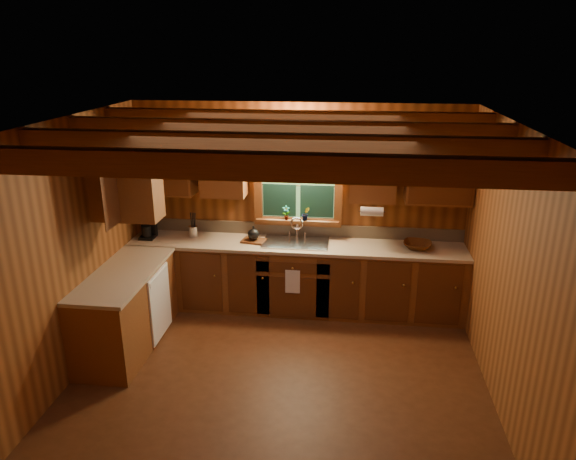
{
  "coord_description": "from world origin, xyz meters",
  "views": [
    {
      "loc": [
        0.65,
        -4.56,
        3.24
      ],
      "look_at": [
        0.0,
        0.8,
        1.35
      ],
      "focal_mm": 32.96,
      "sensor_mm": 36.0,
      "label": 1
    }
  ],
  "objects_px": {
    "sink": "(296,246)",
    "wicker_basket": "(417,245)",
    "coffee_maker": "(148,225)",
    "cutting_board": "(254,241)"
  },
  "relations": [
    {
      "from": "coffee_maker",
      "to": "wicker_basket",
      "type": "xyz_separation_m",
      "value": [
        3.4,
        0.0,
        -0.12
      ]
    },
    {
      "from": "sink",
      "to": "cutting_board",
      "type": "bearing_deg",
      "value": -177.62
    },
    {
      "from": "coffee_maker",
      "to": "wicker_basket",
      "type": "height_order",
      "value": "coffee_maker"
    },
    {
      "from": "sink",
      "to": "wicker_basket",
      "type": "distance_m",
      "value": 1.5
    },
    {
      "from": "wicker_basket",
      "to": "coffee_maker",
      "type": "bearing_deg",
      "value": -179.97
    },
    {
      "from": "cutting_board",
      "to": "wicker_basket",
      "type": "relative_size",
      "value": 0.85
    },
    {
      "from": "coffee_maker",
      "to": "wicker_basket",
      "type": "bearing_deg",
      "value": -1.62
    },
    {
      "from": "coffee_maker",
      "to": "wicker_basket",
      "type": "distance_m",
      "value": 3.4
    },
    {
      "from": "sink",
      "to": "wicker_basket",
      "type": "bearing_deg",
      "value": -0.53
    },
    {
      "from": "coffee_maker",
      "to": "cutting_board",
      "type": "xyz_separation_m",
      "value": [
        1.38,
        -0.01,
        -0.15
      ]
    }
  ]
}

